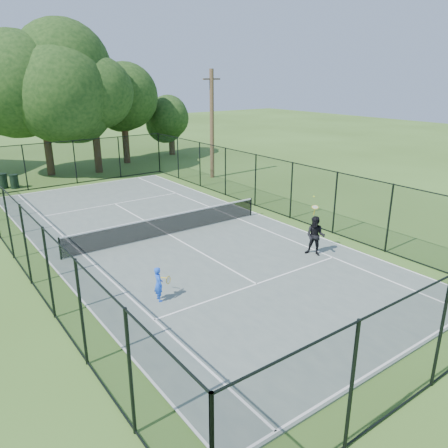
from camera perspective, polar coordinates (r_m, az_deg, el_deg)
ground at (r=20.77m, az=-7.20°, el=-1.51°), size 120.00×120.00×0.00m
tennis_court at (r=20.76m, az=-7.21°, el=-1.44°), size 11.00×24.00×0.06m
tennis_net at (r=20.57m, az=-7.27°, el=-0.00°), size 10.08×0.08×0.95m
fence at (r=20.30m, az=-7.38°, el=2.46°), size 13.10×26.10×3.00m
tree_near_left at (r=35.17m, az=-22.84°, el=15.94°), size 7.77×7.77×10.13m
tree_near_mid at (r=34.96m, az=-16.69°, el=14.11°), size 5.88×5.88×7.70m
tree_near_right at (r=38.42m, az=-13.05°, el=15.06°), size 5.63×5.63×7.77m
tree_far_right at (r=42.10m, az=-6.94°, el=13.19°), size 3.81×3.81×5.04m
trash_bin_left at (r=32.69m, az=-26.90°, el=5.04°), size 0.58×0.58×1.00m
trash_bin_right at (r=32.40m, az=-25.71°, el=5.05°), size 0.58×0.58×0.94m
utility_pole at (r=31.92m, az=-1.59°, el=12.91°), size 1.40×0.30×7.61m
player_blue at (r=14.68m, az=-8.53°, el=-7.74°), size 0.76×0.48×1.19m
player_black at (r=18.38m, az=11.85°, el=-1.53°), size 0.98×1.19×2.34m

